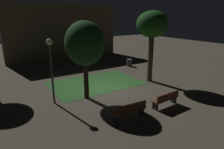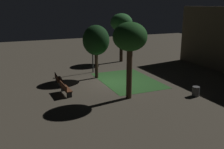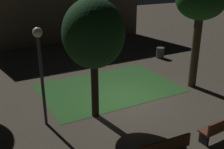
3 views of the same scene
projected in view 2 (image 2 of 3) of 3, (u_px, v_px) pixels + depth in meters
name	position (u px, v px, depth m)	size (l,w,h in m)	color
ground_plane	(113.00, 82.00, 21.79)	(60.00, 60.00, 0.00)	#4C4438
grass_lawn	(128.00, 80.00, 22.42)	(6.88, 4.70, 0.01)	#2D6028
bench_corner	(58.00, 79.00, 21.12)	(1.82, 0.58, 0.88)	#422314
bench_front_right	(65.00, 88.00, 18.79)	(1.82, 0.57, 0.88)	brown
tree_tall_center	(96.00, 41.00, 22.27)	(2.40, 2.40, 4.85)	#2D2116
tree_back_right	(130.00, 39.00, 17.04)	(2.39, 2.39, 5.47)	#423021
tree_lawn_side	(121.00, 24.00, 28.67)	(2.54, 2.54, 5.62)	#2D2116
lamp_post_plaza_west	(92.00, 46.00, 24.39)	(0.36, 0.36, 3.88)	#333338
trash_bin	(196.00, 91.00, 18.48)	(0.53, 0.53, 0.73)	#4C4C4C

